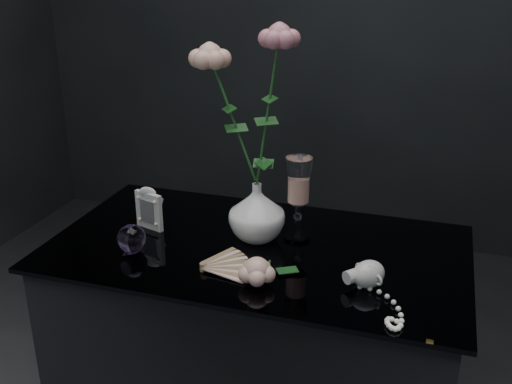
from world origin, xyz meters
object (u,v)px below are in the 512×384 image
(picture_frame, at_px, (149,208))
(loose_rose, at_px, (257,271))
(paperweight, at_px, (131,238))
(pearl_jar, at_px, (369,273))
(vase, at_px, (257,212))
(wine_glass, at_px, (298,199))

(picture_frame, relative_size, loose_rose, 0.65)
(paperweight, bearing_deg, pearl_jar, 1.05)
(vase, relative_size, picture_frame, 1.27)
(wine_glass, bearing_deg, vase, -162.28)
(vase, relative_size, paperweight, 2.15)
(wine_glass, distance_m, paperweight, 0.43)
(wine_glass, relative_size, loose_rose, 1.20)
(picture_frame, distance_m, pearl_jar, 0.62)
(vase, bearing_deg, picture_frame, -174.80)
(pearl_jar, bearing_deg, vase, -164.97)
(wine_glass, height_order, picture_frame, wine_glass)
(vase, xyz_separation_m, paperweight, (-0.28, -0.16, -0.04))
(vase, height_order, picture_frame, vase)
(picture_frame, bearing_deg, vase, 21.96)
(vase, relative_size, wine_glass, 0.69)
(vase, height_order, paperweight, vase)
(wine_glass, height_order, pearl_jar, wine_glass)
(paperweight, height_order, pearl_jar, paperweight)
(paperweight, xyz_separation_m, loose_rose, (0.34, -0.05, -0.00))
(vase, bearing_deg, loose_rose, -72.52)
(loose_rose, bearing_deg, paperweight, 170.57)
(vase, relative_size, pearl_jar, 0.67)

